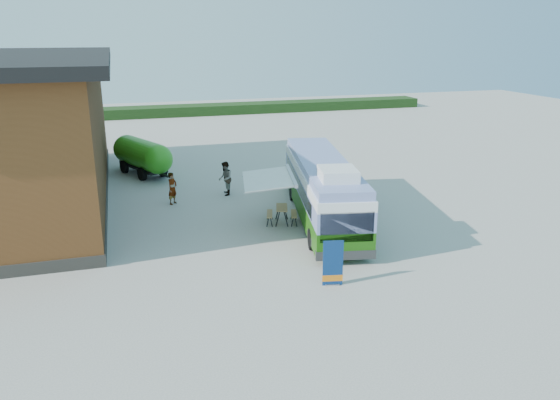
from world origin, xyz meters
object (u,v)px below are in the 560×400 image
object	(u,v)px
person_a	(172,188)
slurry_tanker	(142,155)
banner	(333,267)
picnic_table	(282,211)
bus	(323,187)
person_b	(225,179)

from	to	relation	value
person_a	slurry_tanker	bearing A→B (deg)	52.48
banner	slurry_tanker	bearing A→B (deg)	118.49
picnic_table	slurry_tanker	xyz separation A→B (m)	(-5.72, 10.99, 0.69)
banner	picnic_table	size ratio (longest dim) A/B	1.01
slurry_tanker	person_a	bearing A→B (deg)	-104.47
bus	banner	xyz separation A→B (m)	(-2.12, -6.62, -0.92)
person_a	person_b	distance (m)	3.03
bus	banner	world-z (taller)	bus
bus	slurry_tanker	xyz separation A→B (m)	(-7.69, 11.11, -0.33)
person_b	slurry_tanker	distance (m)	7.07
bus	picnic_table	xyz separation A→B (m)	(-1.97, 0.11, -1.02)
banner	person_b	xyz separation A→B (m)	(-1.49, 11.97, 0.23)
picnic_table	banner	bearing A→B (deg)	-75.18
person_a	banner	bearing A→B (deg)	-115.92
bus	picnic_table	distance (m)	2.22
picnic_table	slurry_tanker	bearing A→B (deg)	133.56
bus	person_a	distance (m)	7.99
bus	person_a	world-z (taller)	bus
picnic_table	person_a	world-z (taller)	person_a
banner	person_a	bearing A→B (deg)	122.63
slurry_tanker	bus	bearing A→B (deg)	-79.76
bus	banner	distance (m)	7.01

